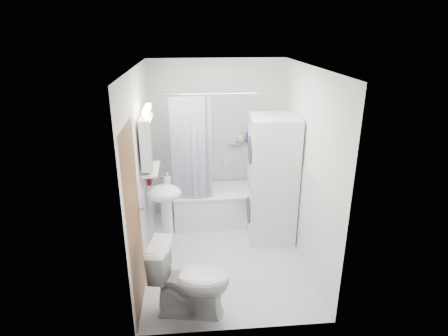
{
  "coord_description": "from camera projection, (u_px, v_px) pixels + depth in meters",
  "views": [
    {
      "loc": [
        -0.4,
        -4.18,
        2.81
      ],
      "look_at": [
        -0.0,
        0.15,
        1.17
      ],
      "focal_mm": 30.0,
      "sensor_mm": 36.0,
      "label": 1
    }
  ],
  "objects": [
    {
      "name": "sink",
      "position": [
        165.0,
        204.0,
        4.76
      ],
      "size": [
        0.44,
        0.37,
        1.04
      ],
      "color": "white",
      "rests_on": "ground"
    },
    {
      "name": "door",
      "position": [
        141.0,
        209.0,
        3.98
      ],
      "size": [
        0.05,
        2.0,
        2.0
      ],
      "color": "brown",
      "rests_on": "ground"
    },
    {
      "name": "shampoo_a",
      "position": [
        240.0,
        138.0,
        5.67
      ],
      "size": [
        0.13,
        0.17,
        0.13
      ],
      "primitive_type": "imported",
      "color": "gray",
      "rests_on": "shower_caddy"
    },
    {
      "name": "towel",
      "position": [
        148.0,
        152.0,
        4.72
      ],
      "size": [
        0.07,
        0.32,
        0.78
      ],
      "color": "#551115",
      "rests_on": "room_walls"
    },
    {
      "name": "shelf_bottle",
      "position": [
        150.0,
        170.0,
        4.36
      ],
      "size": [
        0.07,
        0.18,
        0.07
      ],
      "primitive_type": "imported",
      "color": "gray",
      "rests_on": "shelf"
    },
    {
      "name": "soap_pump",
      "position": [
        168.0,
        183.0,
        4.76
      ],
      "size": [
        0.08,
        0.17,
        0.08
      ],
      "primitive_type": "imported",
      "color": "gray",
      "rests_on": "sink"
    },
    {
      "name": "tub_spout",
      "position": [
        231.0,
        162.0,
        5.8
      ],
      "size": [
        0.04,
        0.12,
        0.04
      ],
      "primitive_type": "cylinder",
      "rotation": [
        1.57,
        0.0,
        0.0
      ],
      "color": "silver",
      "rests_on": "room_walls"
    },
    {
      "name": "curtain_rod",
      "position": [
        221.0,
        94.0,
        4.82
      ],
      "size": [
        1.56,
        0.02,
        0.02
      ],
      "primitive_type": "cylinder",
      "rotation": [
        0.0,
        1.57,
        0.0
      ],
      "color": "silver",
      "rests_on": "room_walls"
    },
    {
      "name": "wainscot",
      "position": [
        223.0,
        204.0,
        4.98
      ],
      "size": [
        1.98,
        2.58,
        2.58
      ],
      "color": "white",
      "rests_on": "ground"
    },
    {
      "name": "shelf",
      "position": [
        151.0,
        169.0,
        4.52
      ],
      "size": [
        0.18,
        0.54,
        0.02
      ],
      "primitive_type": "cube",
      "color": "silver",
      "rests_on": "room_walls"
    },
    {
      "name": "floor",
      "position": [
        225.0,
        255.0,
        4.92
      ],
      "size": [
        2.6,
        2.6,
        0.0
      ],
      "primitive_type": "plane",
      "color": "silver",
      "rests_on": "ground"
    },
    {
      "name": "washer_dryer",
      "position": [
        272.0,
        180.0,
        5.06
      ],
      "size": [
        0.65,
        0.65,
        1.74
      ],
      "rotation": [
        0.0,
        0.0,
        -0.05
      ],
      "color": "white",
      "rests_on": "ground"
    },
    {
      "name": "shelf_cup",
      "position": [
        152.0,
        161.0,
        4.6
      ],
      "size": [
        0.1,
        0.09,
        0.1
      ],
      "primitive_type": "imported",
      "color": "gray",
      "rests_on": "shelf"
    },
    {
      "name": "bathtub",
      "position": [
        220.0,
        204.0,
        5.68
      ],
      "size": [
        1.38,
        0.65,
        0.53
      ],
      "color": "white",
      "rests_on": "ground"
    },
    {
      "name": "shampoo_b",
      "position": [
        248.0,
        140.0,
        5.69
      ],
      "size": [
        0.08,
        0.21,
        0.08
      ],
      "primitive_type": "imported",
      "color": "#27309F",
      "rests_on": "shower_caddy"
    },
    {
      "name": "shower_caddy",
      "position": [
        234.0,
        143.0,
        5.69
      ],
      "size": [
        0.22,
        0.06,
        0.02
      ],
      "primitive_type": "cube",
      "color": "silver",
      "rests_on": "room_walls"
    },
    {
      "name": "shower_curtain",
      "position": [
        192.0,
        150.0,
        5.05
      ],
      "size": [
        0.55,
        0.02,
        1.45
      ],
      "color": "#161345",
      "rests_on": "curtain_rod"
    },
    {
      "name": "toilet",
      "position": [
        190.0,
        279.0,
        3.81
      ],
      "size": [
        0.88,
        0.59,
        0.8
      ],
      "primitive_type": "imported",
      "rotation": [
        0.0,
        0.0,
        1.39
      ],
      "color": "white",
      "rests_on": "ground"
    },
    {
      "name": "room_walls",
      "position": [
        225.0,
        147.0,
        4.4
      ],
      "size": [
        2.6,
        2.6,
        2.6
      ],
      "color": "silver",
      "rests_on": "ground"
    },
    {
      "name": "medicine_cabinet",
      "position": [
        148.0,
        140.0,
        4.38
      ],
      "size": [
        0.13,
        0.5,
        0.71
      ],
      "color": "white",
      "rests_on": "room_walls"
    }
  ]
}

